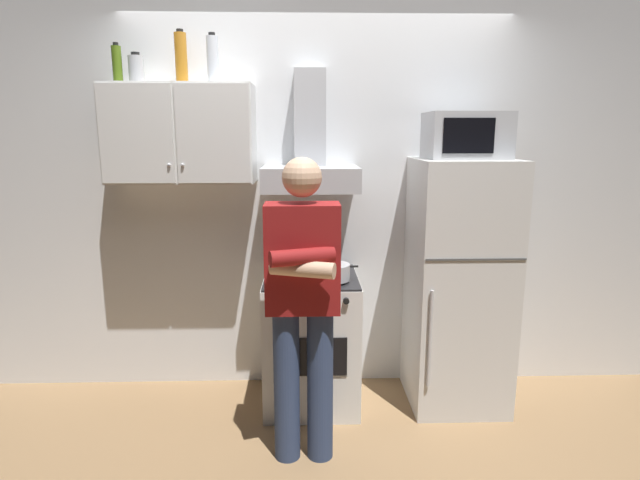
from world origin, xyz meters
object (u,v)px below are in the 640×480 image
at_px(range_hood, 310,159).
at_px(microwave, 466,136).
at_px(stove_oven, 311,340).
at_px(cooking_pot, 332,272).
at_px(refrigerator, 458,284).
at_px(upper_cabinet, 181,134).
at_px(bottle_canister_steel, 136,69).
at_px(bottle_liquor_amber, 181,58).
at_px(person_standing, 303,301).
at_px(bottle_olive_oil, 117,64).
at_px(bottle_vodka_clear, 213,59).

xyz_separation_m(range_hood, microwave, (0.95, -0.11, 0.14)).
bearing_deg(stove_oven, cooking_pot, -42.49).
bearing_deg(refrigerator, upper_cabinet, 175.93).
distance_m(stove_oven, bottle_canister_steel, 2.01).
bearing_deg(bottle_liquor_amber, upper_cabinet, -109.48).
relative_size(range_hood, cooking_pot, 2.38).
height_order(stove_oven, cooking_pot, cooking_pot).
distance_m(stove_oven, cooking_pot, 0.52).
distance_m(upper_cabinet, stove_oven, 1.55).
height_order(person_standing, cooking_pot, person_standing).
relative_size(bottle_canister_steel, bottle_olive_oil, 0.77).
xyz_separation_m(person_standing, bottle_canister_steel, (-1.01, 0.76, 1.23)).
bearing_deg(cooking_pot, bottle_canister_steel, 166.93).
bearing_deg(microwave, person_standing, -148.00).
relative_size(range_hood, bottle_olive_oil, 3.15).
xyz_separation_m(cooking_pot, bottle_canister_steel, (-1.19, 0.28, 1.21)).
bearing_deg(person_standing, microwave, 32.00).
xyz_separation_m(person_standing, bottle_liquor_amber, (-0.74, 0.77, 1.30)).
distance_m(range_hood, bottle_canister_steel, 1.19).
bearing_deg(microwave, range_hood, 173.54).
bearing_deg(person_standing, bottle_liquor_amber, 133.63).
bearing_deg(bottle_canister_steel, bottle_olive_oil, -174.59).
bearing_deg(bottle_vodka_clear, range_hood, 1.96).
height_order(refrigerator, person_standing, person_standing).
relative_size(upper_cabinet, stove_oven, 1.03).
bearing_deg(bottle_liquor_amber, bottle_olive_oil, -177.05).
xyz_separation_m(range_hood, bottle_canister_steel, (-1.06, 0.03, 0.54)).
relative_size(refrigerator, bottle_canister_steel, 8.67).
height_order(bottle_vodka_clear, bottle_olive_oil, bottle_vodka_clear).
distance_m(refrigerator, bottle_olive_oil, 2.52).
distance_m(range_hood, bottle_olive_oil, 1.30).
height_order(range_hood, bottle_canister_steel, bottle_canister_steel).
relative_size(stove_oven, bottle_canister_steel, 4.74).
bearing_deg(bottle_olive_oil, microwave, -3.44).
relative_size(cooking_pot, bottle_canister_steel, 1.71).
distance_m(stove_oven, person_standing, 0.77).
bearing_deg(bottle_olive_oil, bottle_vodka_clear, -3.89).
relative_size(range_hood, microwave, 1.56).
height_order(person_standing, bottle_liquor_amber, bottle_liquor_amber).
relative_size(range_hood, bottle_liquor_amber, 2.35).
distance_m(upper_cabinet, refrigerator, 2.00).
bearing_deg(bottle_liquor_amber, stove_oven, -11.93).
distance_m(range_hood, microwave, 0.97).
bearing_deg(cooking_pot, range_hood, 117.88).
relative_size(bottle_liquor_amber, bottle_canister_steel, 1.73).
bearing_deg(bottle_liquor_amber, bottle_vodka_clear, -16.42).
bearing_deg(person_standing, refrigerator, 31.23).
distance_m(microwave, cooking_pot, 1.17).
bearing_deg(person_standing, range_hood, 86.09).
bearing_deg(bottle_vodka_clear, microwave, -3.27).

